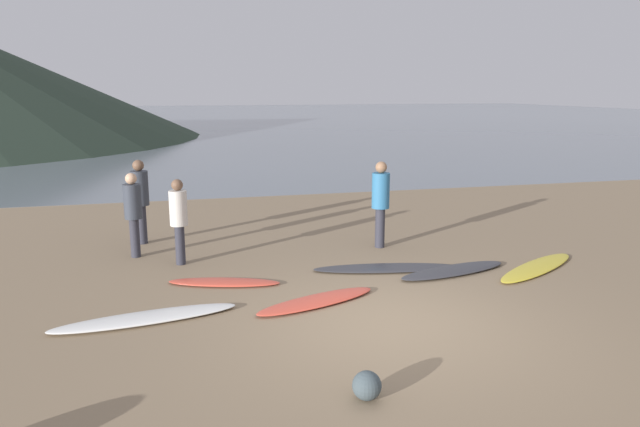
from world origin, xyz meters
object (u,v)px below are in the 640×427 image
Objects in this scene: surfboard_5 at (537,267)px; surfboard_1 at (224,282)px; surfboard_4 at (453,270)px; beach_rock_far at (367,386)px; surfboard_0 at (146,318)px; person_2 at (179,215)px; surfboard_3 at (386,268)px; person_0 at (140,195)px; surfboard_2 at (317,301)px; person_1 at (133,208)px; person_3 at (381,197)px.

surfboard_1 is at bearing 143.44° from surfboard_5.
beach_rock_far is (-2.94, -3.81, 0.11)m from surfboard_4.
surfboard_1 is (1.24, 1.36, -0.01)m from surfboard_0.
surfboard_1 is at bearing 74.59° from person_2.
person_2 is 5.92m from beach_rock_far.
surfboard_3 is 5.47m from person_0.
surfboard_2 is 0.83× the size of surfboard_5.
person_1 reaches higher than surfboard_1.
person_0 is 1.08× the size of person_1.
surfboard_1 is 2.78m from person_1.
surfboard_3 is at bearing 143.88° from surfboard_4.
surfboard_5 is at bearing -50.11° from person_0.
surfboard_3 is 8.48× the size of beach_rock_far.
surfboard_1 is at bearing -44.65° from person_1.
surfboard_0 is at bearing -109.92° from person_0.
person_0 is (-4.40, 3.07, 1.03)m from surfboard_3.
person_1 is at bearing 85.74° from surfboard_0.
surfboard_0 is 2.94m from person_2.
person_2 reaches higher than beach_rock_far.
beach_rock_far is at bearing -59.27° from surfboard_0.
surfboard_5 is (6.90, 0.80, -0.01)m from surfboard_0.
surfboard_1 is 0.75× the size of surfboard_5.
surfboard_4 is at bearing 11.35° from surfboard_1.
surfboard_3 is at bearing 135.71° from surfboard_5.
person_3 is at bearing -40.22° from person_0.
person_2 reaches higher than surfboard_2.
surfboard_2 is 2.93m from beach_rock_far.
surfboard_3 is at bearing -14.95° from person_1.
person_1 is at bearing 109.81° from surfboard_2.
person_0 is (-2.75, 4.43, 1.02)m from surfboard_2.
beach_rock_far is (-1.83, -4.28, 0.12)m from surfboard_3.
surfboard_0 is 8.29× the size of beach_rock_far.
surfboard_4 is 6.21m from person_1.
surfboard_3 is 4.65m from beach_rock_far.
surfboard_4 is 2.34m from person_3.
surfboard_4 is at bearing 142.73° from surfboard_5.
person_1 is at bearing 142.64° from surfboard_4.
beach_rock_far is at bearing -58.15° from surfboard_1.
surfboard_3 is 5.02m from person_1.
person_0 is 1.05m from person_1.
surfboard_1 is at bearing 38.50° from surfboard_0.
person_3 is at bearing 68.82° from beach_rock_far.
person_1 reaches higher than surfboard_3.
person_2 is at bearing 108.03° from beach_rock_far.
person_1 is (-0.30, 3.47, 0.94)m from surfboard_0.
surfboard_2 is 2.14m from surfboard_3.
person_0 is at bearing 94.23° from person_1.
person_3 is (4.62, 2.97, 1.02)m from surfboard_0.
surfboard_2 is (1.31, -1.27, 0.00)m from surfboard_1.
surfboard_1 is 3.89m from person_3.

